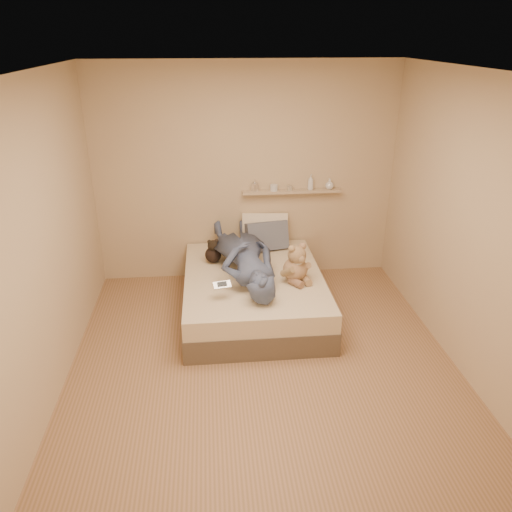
{
  "coord_description": "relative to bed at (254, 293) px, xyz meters",
  "views": [
    {
      "loc": [
        -0.44,
        -3.91,
        2.86
      ],
      "look_at": [
        0.0,
        0.65,
        0.8
      ],
      "focal_mm": 35.0,
      "sensor_mm": 36.0,
      "label": 1
    }
  ],
  "objects": [
    {
      "name": "wall_shelf",
      "position": [
        0.55,
        0.91,
        0.88
      ],
      "size": [
        1.2,
        0.12,
        0.03
      ],
      "primitive_type": "cube",
      "color": "tan",
      "rests_on": "wall_back"
    },
    {
      "name": "pillow_cream",
      "position": [
        0.22,
        0.83,
        0.43
      ],
      "size": [
        0.57,
        0.32,
        0.43
      ],
      "primitive_type": "cube",
      "rotation": [
        -0.3,
        0.0,
        -0.09
      ],
      "color": "beige",
      "rests_on": "bed"
    },
    {
      "name": "person",
      "position": [
        -0.1,
        0.07,
        0.43
      ],
      "size": [
        0.85,
        1.74,
        0.4
      ],
      "primitive_type": "imported",
      "rotation": [
        0.0,
        0.0,
        3.29
      ],
      "color": "#424A68",
      "rests_on": "bed"
    },
    {
      "name": "pillow_grey",
      "position": [
        0.23,
        0.69,
        0.4
      ],
      "size": [
        0.54,
        0.33,
        0.37
      ],
      "primitive_type": "cube",
      "rotation": [
        -0.29,
        0.0,
        0.21
      ],
      "color": "slate",
      "rests_on": "bed"
    },
    {
      "name": "room",
      "position": [
        0.0,
        -0.93,
        1.08
      ],
      "size": [
        3.8,
        3.8,
        3.8
      ],
      "color": "#9D7051",
      "rests_on": "ground"
    },
    {
      "name": "shelf_bottles",
      "position": [
        0.66,
        0.91,
        0.96
      ],
      "size": [
        1.02,
        0.14,
        0.19
      ],
      "color": "silver",
      "rests_on": "wall_shelf"
    },
    {
      "name": "bed",
      "position": [
        0.0,
        0.0,
        0.0
      ],
      "size": [
        1.5,
        1.9,
        0.45
      ],
      "color": "brown",
      "rests_on": "floor"
    },
    {
      "name": "game_console",
      "position": [
        -0.35,
        -0.5,
        0.38
      ],
      "size": [
        0.19,
        0.11,
        0.06
      ],
      "color": "#B8BCC0",
      "rests_on": "bed"
    },
    {
      "name": "teddy_bear",
      "position": [
        0.43,
        -0.19,
        0.4
      ],
      "size": [
        0.34,
        0.35,
        0.43
      ],
      "color": "#A7765B",
      "rests_on": "bed"
    },
    {
      "name": "dark_plush",
      "position": [
        -0.43,
        0.37,
        0.35
      ],
      "size": [
        0.19,
        0.19,
        0.29
      ],
      "color": "black",
      "rests_on": "bed"
    }
  ]
}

